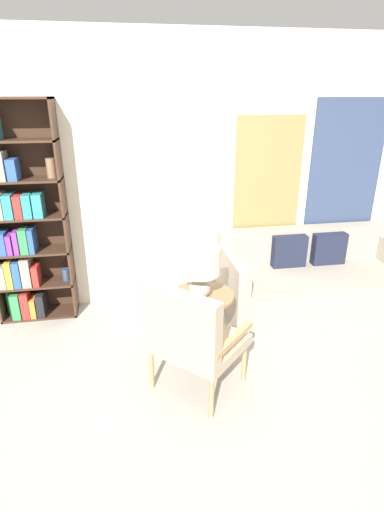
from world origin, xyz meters
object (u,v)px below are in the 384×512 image
Objects in this scene: couch at (312,280)px; side_table at (203,300)px; armchair at (190,334)px; bookshelf at (18,223)px; table_lamp at (200,265)px.

side_table is (-1.30, -0.60, 0.20)m from couch.
couch is 3.43× the size of side_table.
bookshelf is at bearing 135.25° from armchair.
side_table is 1.25× the size of table_lamp.
bookshelf is 2.32× the size of armchair.
armchair is at bearing -108.23° from table_lamp.
bookshelf is 4.74× the size of table_lamp.
side_table is (0.20, 0.52, -0.02)m from armchair.
armchair is 2.04× the size of table_lamp.
armchair is 1.88m from couch.
couch is 4.31× the size of table_lamp.
armchair is 0.60m from table_lamp.
side_table is at bearing -28.76° from bookshelf.
table_lamp is (1.58, -0.93, -0.16)m from bookshelf.
table_lamp is at bearing -30.51° from bookshelf.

